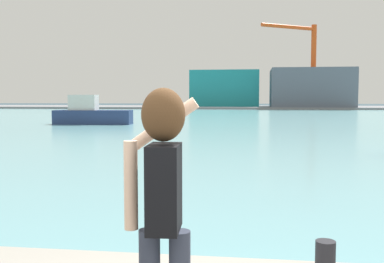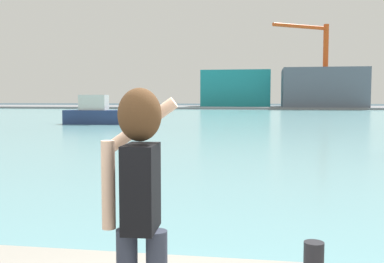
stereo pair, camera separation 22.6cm
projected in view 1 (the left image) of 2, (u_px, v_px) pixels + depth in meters
name	position (u px, v px, depth m)	size (l,w,h in m)	color
ground_plane	(249.00, 117.00, 52.24)	(220.00, 220.00, 0.00)	#334751
harbor_water	(250.00, 116.00, 54.21)	(140.00, 100.00, 0.02)	#6BA8B2
far_shore_dock	(251.00, 107.00, 93.72)	(140.00, 20.00, 0.41)	gray
person_photographer	(163.00, 193.00, 2.90)	(0.53, 0.55, 1.74)	#2D3342
harbor_bollard	(325.00, 259.00, 4.18)	(0.19, 0.19, 0.35)	black
boat_moored	(91.00, 114.00, 38.29)	(6.63, 2.33, 2.49)	navy
warehouse_left	(225.00, 89.00, 94.17)	(14.00, 8.57, 7.40)	teal
warehouse_right	(310.00, 88.00, 89.11)	(15.45, 13.12, 7.44)	slate
port_crane	(307.00, 56.00, 86.00)	(10.76, 7.47, 15.76)	#D84C19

